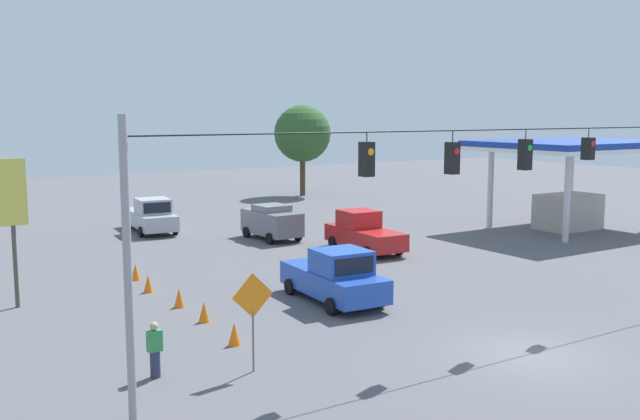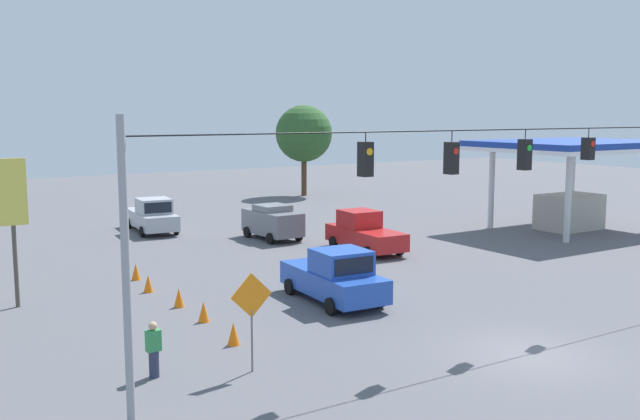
# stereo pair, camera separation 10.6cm
# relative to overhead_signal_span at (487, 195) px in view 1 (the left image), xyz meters

# --- Properties ---
(ground_plane) EXTENTS (140.00, 140.00, 0.00)m
(ground_plane) POSITION_rel_overhead_signal_span_xyz_m (-0.09, 1.86, -4.68)
(ground_plane) COLOR #56565B
(overhead_signal_span) EXTENTS (23.40, 0.38, 7.22)m
(overhead_signal_span) POSITION_rel_overhead_signal_span_xyz_m (0.00, 0.00, 0.00)
(overhead_signal_span) COLOR #939399
(overhead_signal_span) RESTS_ON ground_plane
(pickup_truck_blue_withflow_mid) EXTENTS (2.57, 5.31, 2.12)m
(pickup_truck_blue_withflow_mid) POSITION_rel_overhead_signal_span_xyz_m (1.44, -6.38, -3.71)
(pickup_truck_blue_withflow_mid) COLOR #234CB2
(pickup_truck_blue_withflow_mid) RESTS_ON ground_plane
(pickup_truck_red_oncoming_far) EXTENTS (2.38, 5.31, 2.12)m
(pickup_truck_red_oncoming_far) POSITION_rel_overhead_signal_span_xyz_m (-5.54, -14.06, -3.71)
(pickup_truck_red_oncoming_far) COLOR red
(pickup_truck_red_oncoming_far) RESTS_ON ground_plane
(sedan_grey_oncoming_deep) EXTENTS (2.21, 4.14, 2.01)m
(sedan_grey_oncoming_deep) POSITION_rel_overhead_signal_span_xyz_m (-3.20, -19.82, -3.64)
(sedan_grey_oncoming_deep) COLOR slate
(sedan_grey_oncoming_deep) RESTS_ON ground_plane
(pickup_truck_silver_withflow_deep) EXTENTS (2.66, 5.75, 2.12)m
(pickup_truck_silver_withflow_deep) POSITION_rel_overhead_signal_span_xyz_m (1.79, -26.04, -3.71)
(pickup_truck_silver_withflow_deep) COLOR #A8AAB2
(pickup_truck_silver_withflow_deep) RESTS_ON ground_plane
(traffic_cone_nearest) EXTENTS (0.40, 0.40, 0.73)m
(traffic_cone_nearest) POSITION_rel_overhead_signal_span_xyz_m (7.02, -3.78, -4.32)
(traffic_cone_nearest) COLOR orange
(traffic_cone_nearest) RESTS_ON ground_plane
(traffic_cone_second) EXTENTS (0.40, 0.40, 0.73)m
(traffic_cone_second) POSITION_rel_overhead_signal_span_xyz_m (6.81, -6.61, -4.32)
(traffic_cone_second) COLOR orange
(traffic_cone_second) RESTS_ON ground_plane
(traffic_cone_third) EXTENTS (0.40, 0.40, 0.73)m
(traffic_cone_third) POSITION_rel_overhead_signal_span_xyz_m (6.82, -8.89, -4.32)
(traffic_cone_third) COLOR orange
(traffic_cone_third) RESTS_ON ground_plane
(traffic_cone_fourth) EXTENTS (0.40, 0.40, 0.73)m
(traffic_cone_fourth) POSITION_rel_overhead_signal_span_xyz_m (7.03, -11.71, -4.32)
(traffic_cone_fourth) COLOR orange
(traffic_cone_fourth) RESTS_ON ground_plane
(traffic_cone_fifth) EXTENTS (0.40, 0.40, 0.73)m
(traffic_cone_fifth) POSITION_rel_overhead_signal_span_xyz_m (6.77, -14.08, -4.32)
(traffic_cone_fifth) COLOR orange
(traffic_cone_fifth) RESTS_ON ground_plane
(gas_station) EXTENTS (11.19, 8.41, 5.55)m
(gas_station) POSITION_rel_overhead_signal_span_xyz_m (-20.58, -12.89, -0.64)
(gas_station) COLOR navy
(gas_station) RESTS_ON ground_plane
(work_zone_sign) EXTENTS (1.27, 0.06, 2.84)m
(work_zone_sign) POSITION_rel_overhead_signal_span_xyz_m (7.59, -1.38, -2.70)
(work_zone_sign) COLOR slate
(work_zone_sign) RESTS_ON ground_plane
(pedestrian) EXTENTS (0.40, 0.28, 1.58)m
(pedestrian) POSITION_rel_overhead_signal_span_xyz_m (10.07, -2.46, -3.90)
(pedestrian) COLOR #2D334C
(pedestrian) RESTS_ON ground_plane
(tree_horizon_left) EXTENTS (4.97, 4.97, 7.95)m
(tree_horizon_left) POSITION_rel_overhead_signal_span_xyz_m (-16.19, -37.68, 0.76)
(tree_horizon_left) COLOR #4C3823
(tree_horizon_left) RESTS_ON ground_plane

